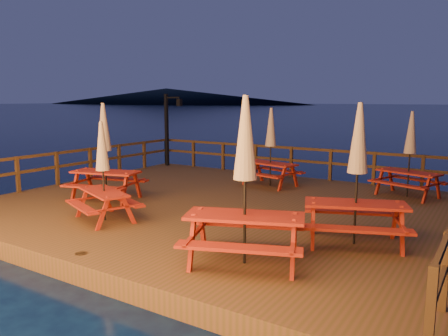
# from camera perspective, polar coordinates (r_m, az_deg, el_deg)

# --- Properties ---
(ground) EXTENTS (500.00, 500.00, 0.00)m
(ground) POSITION_cam_1_polar(r_m,az_deg,el_deg) (11.98, -0.76, -6.48)
(ground) COLOR black
(ground) RESTS_ON ground
(deck) EXTENTS (12.00, 10.00, 0.40)m
(deck) POSITION_cam_1_polar(r_m,az_deg,el_deg) (11.93, -0.76, -5.56)
(deck) COLOR #493517
(deck) RESTS_ON ground
(deck_piles) EXTENTS (11.44, 9.44, 1.40)m
(deck_piles) POSITION_cam_1_polar(r_m,az_deg,el_deg) (12.07, -0.76, -7.86)
(deck_piles) COLOR #362011
(deck_piles) RESTS_ON ground
(railing) EXTENTS (11.80, 9.75, 1.10)m
(railing) POSITION_cam_1_polar(r_m,az_deg,el_deg) (13.23, 3.44, 0.14)
(railing) COLOR #362011
(railing) RESTS_ON deck
(lamp_post) EXTENTS (0.85, 0.18, 3.00)m
(lamp_post) POSITION_cam_1_polar(r_m,az_deg,el_deg) (18.44, -7.13, 5.84)
(lamp_post) COLOR black
(lamp_post) RESTS_ON deck
(headland_left) EXTENTS (180.00, 84.00, 9.00)m
(headland_left) POSITION_cam_1_polar(r_m,az_deg,el_deg) (259.86, -7.54, 9.28)
(headland_left) COLOR black
(headland_left) RESTS_ON ground
(picnic_table_0) EXTENTS (2.04, 1.80, 2.52)m
(picnic_table_0) POSITION_cam_1_polar(r_m,az_deg,el_deg) (14.15, 6.11, 2.92)
(picnic_table_0) COLOR maroon
(picnic_table_0) RESTS_ON deck
(picnic_table_1) EXTENTS (2.36, 2.17, 2.75)m
(picnic_table_1) POSITION_cam_1_polar(r_m,az_deg,el_deg) (8.70, 17.01, -0.51)
(picnic_table_1) COLOR maroon
(picnic_table_1) RESTS_ON deck
(picnic_table_2) EXTENTS (2.09, 1.90, 2.46)m
(picnic_table_2) POSITION_cam_1_polar(r_m,az_deg,el_deg) (13.55, 23.11, 1.84)
(picnic_table_2) COLOR maroon
(picnic_table_2) RESTS_ON deck
(picnic_table_3) EXTENTS (2.21, 1.97, 2.69)m
(picnic_table_3) POSITION_cam_1_polar(r_m,az_deg,el_deg) (12.54, -15.31, 2.27)
(picnic_table_3) COLOR maroon
(picnic_table_3) RESTS_ON deck
(picnic_table_4) EXTENTS (1.99, 1.83, 2.30)m
(picnic_table_4) POSITION_cam_1_polar(r_m,az_deg,el_deg) (10.39, -15.53, -0.21)
(picnic_table_4) COLOR maroon
(picnic_table_4) RESTS_ON deck
(picnic_table_5) EXTENTS (2.47, 2.26, 2.87)m
(picnic_table_5) POSITION_cam_1_polar(r_m,az_deg,el_deg) (7.32, 2.76, -1.35)
(picnic_table_5) COLOR maroon
(picnic_table_5) RESTS_ON deck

